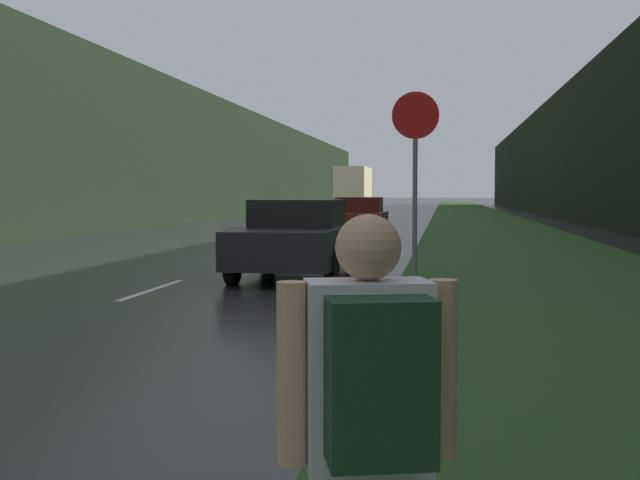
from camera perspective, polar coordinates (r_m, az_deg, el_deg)
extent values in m
cube|color=#26471E|center=(38.78, 12.02, 0.82)|extent=(6.00, 240.00, 0.02)
cube|color=silver|center=(14.19, -11.82, -3.47)|extent=(0.12, 3.00, 0.01)
cube|color=silver|center=(20.85, -5.02, -1.25)|extent=(0.12, 3.00, 0.01)
cube|color=silver|center=(27.68, -1.55, -0.11)|extent=(0.12, 3.00, 0.01)
cube|color=silver|center=(34.58, 0.54, 0.58)|extent=(0.12, 3.00, 0.01)
cube|color=black|center=(51.03, -8.47, 5.80)|extent=(2.00, 140.00, 7.76)
cube|color=black|center=(49.42, 18.43, 6.05)|extent=(2.00, 140.00, 8.30)
cylinder|color=slate|center=(11.71, 6.75, 1.15)|extent=(0.07, 0.07, 2.45)
cylinder|color=#B71414|center=(11.76, 6.80, 8.80)|extent=(0.68, 0.02, 0.68)
cube|color=silver|center=(2.49, 3.42, -9.64)|extent=(0.42, 0.31, 0.59)
sphere|color=tan|center=(2.43, 3.45, -0.53)|extent=(0.20, 0.20, 0.20)
cylinder|color=tan|center=(2.45, -2.03, -9.43)|extent=(0.09, 0.09, 0.56)
cylinder|color=tan|center=(2.54, 8.68, -9.05)|extent=(0.09, 0.09, 0.56)
cube|color=#193823|center=(2.29, 4.31, -10.01)|extent=(0.34, 0.26, 0.47)
cube|color=black|center=(15.97, -1.68, -0.30)|extent=(1.93, 4.79, 0.70)
cube|color=black|center=(16.17, -1.53, 1.94)|extent=(1.64, 2.16, 0.54)
cylinder|color=black|center=(14.38, 0.84, -1.96)|extent=(0.20, 0.68, 0.68)
cylinder|color=black|center=(14.75, -6.25, -1.85)|extent=(0.20, 0.68, 0.68)
cylinder|color=black|center=(17.32, 2.21, -1.06)|extent=(0.20, 0.68, 0.68)
cylinder|color=black|center=(17.62, -3.74, -0.99)|extent=(0.20, 0.68, 0.68)
cube|color=maroon|center=(27.63, 2.78, 1.22)|extent=(1.75, 4.19, 0.74)
cube|color=#40120F|center=(27.82, 2.83, 2.52)|extent=(1.49, 1.88, 0.52)
cylinder|color=black|center=(26.27, 4.29, 0.36)|extent=(0.20, 0.61, 0.61)
cylinder|color=black|center=(26.46, 0.69, 0.39)|extent=(0.20, 0.61, 0.61)
cylinder|color=black|center=(28.86, 4.70, 0.63)|extent=(0.20, 0.61, 0.61)
cylinder|color=black|center=(29.03, 1.42, 0.65)|extent=(0.20, 0.61, 0.61)
cube|color=black|center=(38.08, -1.85, 1.72)|extent=(1.92, 4.00, 0.58)
cube|color=black|center=(37.87, -1.91, 2.53)|extent=(1.63, 1.80, 0.51)
cylinder|color=black|center=(39.48, -2.82, 1.40)|extent=(0.20, 0.66, 0.66)
cylinder|color=black|center=(39.16, -0.20, 1.39)|extent=(0.20, 0.66, 0.66)
cylinder|color=black|center=(37.06, -3.59, 1.27)|extent=(0.20, 0.66, 0.66)
cylinder|color=black|center=(36.71, -0.81, 1.26)|extent=(0.20, 0.66, 0.66)
cube|color=#6E684F|center=(67.20, 2.81, 3.32)|extent=(2.21, 2.16, 2.47)
cube|color=tan|center=(62.91, 2.39, 3.69)|extent=(2.32, 6.49, 3.29)
cylinder|color=black|center=(67.13, 1.85, 2.30)|extent=(0.28, 0.90, 0.90)
cylinder|color=black|center=(66.89, 3.73, 2.29)|extent=(0.28, 0.90, 0.90)
cylinder|color=black|center=(61.44, 1.20, 2.21)|extent=(0.28, 0.90, 0.90)
cylinder|color=black|center=(61.19, 3.25, 2.20)|extent=(0.28, 0.90, 0.90)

